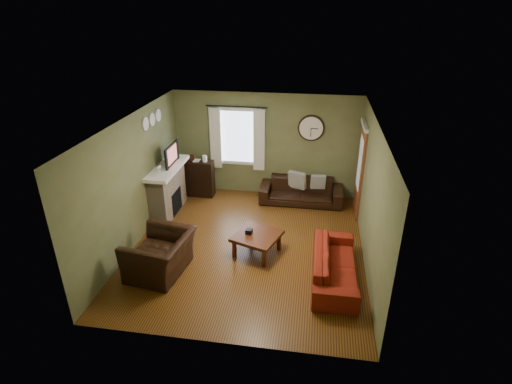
# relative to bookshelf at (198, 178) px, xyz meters

# --- Properties ---
(floor) EXTENTS (4.60, 5.20, 0.00)m
(floor) POSITION_rel_bookshelf_xyz_m (1.67, -2.18, -0.47)
(floor) COLOR #553111
(floor) RESTS_ON ground
(ceiling) EXTENTS (4.60, 5.20, 0.00)m
(ceiling) POSITION_rel_bookshelf_xyz_m (1.67, -2.18, 2.13)
(ceiling) COLOR white
(ceiling) RESTS_ON ground
(wall_left) EXTENTS (0.00, 5.20, 2.60)m
(wall_left) POSITION_rel_bookshelf_xyz_m (-0.63, -2.18, 0.83)
(wall_left) COLOR #5E653C
(wall_left) RESTS_ON ground
(wall_right) EXTENTS (0.00, 5.20, 2.60)m
(wall_right) POSITION_rel_bookshelf_xyz_m (3.97, -2.18, 0.83)
(wall_right) COLOR #5E653C
(wall_right) RESTS_ON ground
(wall_back) EXTENTS (4.60, 0.00, 2.60)m
(wall_back) POSITION_rel_bookshelf_xyz_m (1.67, 0.42, 0.83)
(wall_back) COLOR #5E653C
(wall_back) RESTS_ON ground
(wall_front) EXTENTS (4.60, 0.00, 2.60)m
(wall_front) POSITION_rel_bookshelf_xyz_m (1.67, -4.78, 0.83)
(wall_front) COLOR #5E653C
(wall_front) RESTS_ON ground
(fireplace) EXTENTS (0.40, 1.40, 1.10)m
(fireplace) POSITION_rel_bookshelf_xyz_m (-0.43, -1.03, 0.08)
(fireplace) COLOR #9B8468
(fireplace) RESTS_ON floor
(firebox) EXTENTS (0.04, 0.60, 0.55)m
(firebox) POSITION_rel_bookshelf_xyz_m (-0.24, -1.03, -0.17)
(firebox) COLOR black
(firebox) RESTS_ON fireplace
(mantel) EXTENTS (0.58, 1.60, 0.08)m
(mantel) POSITION_rel_bookshelf_xyz_m (-0.40, -1.03, 0.67)
(mantel) COLOR white
(mantel) RESTS_ON fireplace
(tv) EXTENTS (0.08, 0.60, 0.35)m
(tv) POSITION_rel_bookshelf_xyz_m (-0.38, -0.88, 0.89)
(tv) COLOR black
(tv) RESTS_ON mantel
(tv_screen) EXTENTS (0.02, 0.62, 0.36)m
(tv_screen) POSITION_rel_bookshelf_xyz_m (-0.30, -0.88, 0.94)
(tv_screen) COLOR #994C3F
(tv_screen) RESTS_ON mantel
(medallion_left) EXTENTS (0.28, 0.28, 0.03)m
(medallion_left) POSITION_rel_bookshelf_xyz_m (-0.61, -1.38, 1.78)
(medallion_left) COLOR white
(medallion_left) RESTS_ON wall_left
(medallion_mid) EXTENTS (0.28, 0.28, 0.03)m
(medallion_mid) POSITION_rel_bookshelf_xyz_m (-0.61, -1.03, 1.78)
(medallion_mid) COLOR white
(medallion_mid) RESTS_ON wall_left
(medallion_right) EXTENTS (0.28, 0.28, 0.03)m
(medallion_right) POSITION_rel_bookshelf_xyz_m (-0.61, -0.68, 1.78)
(medallion_right) COLOR white
(medallion_right) RESTS_ON wall_left
(window_pane) EXTENTS (1.00, 0.02, 1.30)m
(window_pane) POSITION_rel_bookshelf_xyz_m (0.97, 0.40, 1.03)
(window_pane) COLOR silver
(window_pane) RESTS_ON wall_back
(curtain_rod) EXTENTS (0.03, 0.03, 1.50)m
(curtain_rod) POSITION_rel_bookshelf_xyz_m (0.97, 0.30, 1.80)
(curtain_rod) COLOR black
(curtain_rod) RESTS_ON wall_back
(curtain_left) EXTENTS (0.28, 0.04, 1.55)m
(curtain_left) POSITION_rel_bookshelf_xyz_m (0.42, 0.30, 0.98)
(curtain_left) COLOR silver
(curtain_left) RESTS_ON wall_back
(curtain_right) EXTENTS (0.28, 0.04, 1.55)m
(curtain_right) POSITION_rel_bookshelf_xyz_m (1.52, 0.30, 0.98)
(curtain_right) COLOR silver
(curtain_right) RESTS_ON wall_back
(wall_clock) EXTENTS (0.64, 0.06, 0.64)m
(wall_clock) POSITION_rel_bookshelf_xyz_m (2.77, 0.37, 1.33)
(wall_clock) COLOR white
(wall_clock) RESTS_ON wall_back
(door) EXTENTS (0.05, 0.90, 2.10)m
(door) POSITION_rel_bookshelf_xyz_m (3.94, -0.33, 0.58)
(door) COLOR brown
(door) RESTS_ON floor
(bookshelf) EXTENTS (0.78, 0.33, 0.93)m
(bookshelf) POSITION_rel_bookshelf_xyz_m (0.00, 0.00, 0.00)
(bookshelf) COLOR black
(bookshelf) RESTS_ON floor
(book) EXTENTS (0.16, 0.22, 0.02)m
(book) POSITION_rel_bookshelf_xyz_m (-0.10, 0.01, 0.49)
(book) COLOR #3F1B0C
(book) RESTS_ON bookshelf
(sofa_brown) EXTENTS (2.02, 0.79, 0.59)m
(sofa_brown) POSITION_rel_bookshelf_xyz_m (2.62, 0.00, -0.17)
(sofa_brown) COLOR black
(sofa_brown) RESTS_ON floor
(pillow_left) EXTENTS (0.37, 0.15, 0.36)m
(pillow_left) POSITION_rel_bookshelf_xyz_m (3.02, 0.05, 0.08)
(pillow_left) COLOR gray
(pillow_left) RESTS_ON sofa_brown
(pillow_right) EXTENTS (0.45, 0.27, 0.43)m
(pillow_right) POSITION_rel_bookshelf_xyz_m (2.51, 0.08, 0.08)
(pillow_right) COLOR gray
(pillow_right) RESTS_ON sofa_brown
(sofa_red) EXTENTS (0.76, 1.95, 0.57)m
(sofa_red) POSITION_rel_bookshelf_xyz_m (3.38, -2.97, -0.18)
(sofa_red) COLOR maroon
(sofa_red) RESTS_ON floor
(armchair) EXTENTS (1.17, 1.30, 0.76)m
(armchair) POSITION_rel_bookshelf_xyz_m (0.24, -3.27, -0.09)
(armchair) COLOR black
(armchair) RESTS_ON floor
(coffee_table) EXTENTS (1.04, 1.04, 0.44)m
(coffee_table) POSITION_rel_bookshelf_xyz_m (1.89, -2.41, -0.25)
(coffee_table) COLOR #3F1B0C
(coffee_table) RESTS_ON floor
(tissue_box) EXTENTS (0.14, 0.14, 0.09)m
(tissue_box) POSITION_rel_bookshelf_xyz_m (1.72, -2.40, -0.07)
(tissue_box) COLOR black
(tissue_box) RESTS_ON coffee_table
(wine_glass_a) EXTENTS (0.07, 0.07, 0.20)m
(wine_glass_a) POSITION_rel_bookshelf_xyz_m (-0.38, -1.55, 0.81)
(wine_glass_a) COLOR white
(wine_glass_a) RESTS_ON mantel
(wine_glass_b) EXTENTS (0.06, 0.06, 0.18)m
(wine_glass_b) POSITION_rel_bookshelf_xyz_m (-0.38, -1.44, 0.81)
(wine_glass_b) COLOR white
(wine_glass_b) RESTS_ON mantel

